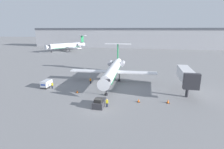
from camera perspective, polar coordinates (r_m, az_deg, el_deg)
ground_plane at (r=34.77m, az=-4.45°, el=-11.05°), size 600.00×600.00×0.00m
terminal_building at (r=150.51m, az=8.44°, el=11.74°), size 180.00×16.80×16.09m
airplane_main at (r=50.93m, az=0.31°, el=1.61°), size 25.43×28.31×10.14m
pushback_tug at (r=35.44m, az=-4.15°, el=-9.23°), size 2.04×3.71×1.94m
luggage_cart at (r=49.47m, az=-20.61°, el=-2.91°), size 1.73×3.20×1.91m
worker_near_tug at (r=34.95m, az=-1.65°, el=-9.20°), size 0.40×0.25×1.77m
worker_by_wing at (r=50.01m, az=-7.05°, el=-1.98°), size 0.40×0.24×1.67m
worker_on_apron at (r=48.02m, az=-18.94°, el=-3.32°), size 0.40×0.25×1.75m
traffic_cone_left at (r=43.49m, az=-11.29°, el=-5.45°), size 0.67×0.67×0.71m
traffic_cone_right at (r=37.85m, az=8.68°, el=-8.39°), size 0.62×0.62×0.75m
traffic_cone_mid at (r=38.76m, az=17.83°, el=-8.33°), size 0.70×0.70×0.82m
airplane_parked_far_left at (r=130.22m, az=-14.57°, el=9.08°), size 27.60×28.80×10.58m
jet_bridge at (r=44.70m, az=23.15°, el=-0.30°), size 3.20×12.13×6.19m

